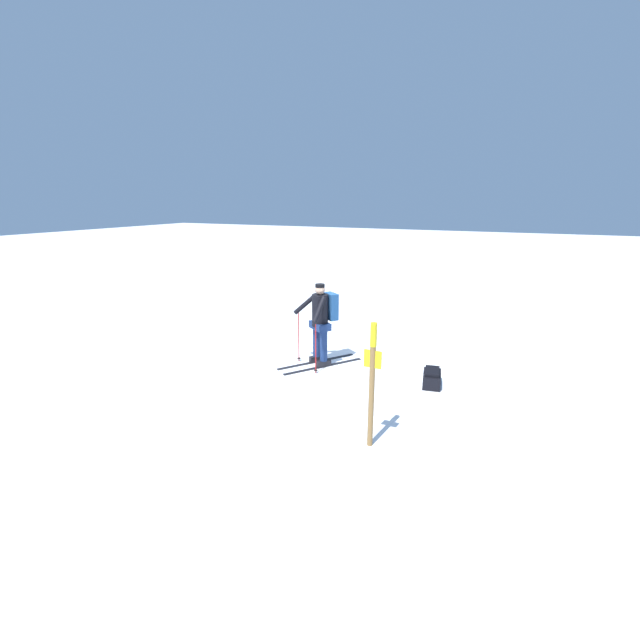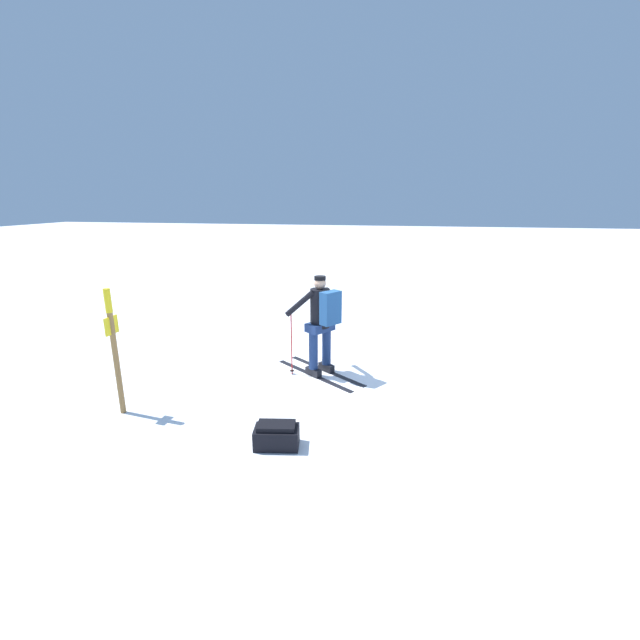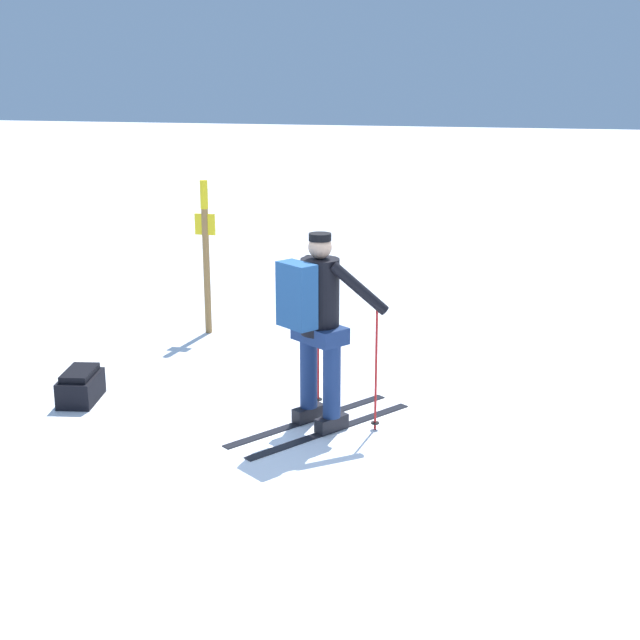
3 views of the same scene
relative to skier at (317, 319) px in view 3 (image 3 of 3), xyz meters
The scene contains 4 objects.
ground_plane 0.99m from the skier, behind, with size 80.00×80.00×0.00m, color white.
skier is the anchor object (origin of this frame).
dropped_backpack 2.41m from the skier, 87.38° to the left, with size 0.58×0.39×0.30m.
trail_marker 3.09m from the skier, 37.32° to the left, with size 0.09×0.24×1.77m.
Camera 3 is at (-6.70, -1.64, 2.98)m, focal length 50.00 mm.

